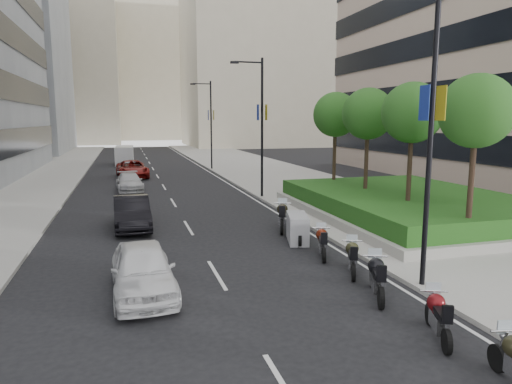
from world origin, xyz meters
name	(u,v)px	position (x,y,z in m)	size (l,w,h in m)	color
ground	(303,319)	(0.00, 0.00, 0.00)	(160.00, 160.00, 0.00)	black
sidewalk_right	(273,174)	(9.00, 30.00, 0.07)	(10.00, 100.00, 0.15)	#9E9B93
sidewalk_left	(28,183)	(-12.00, 30.00, 0.07)	(8.00, 100.00, 0.15)	#9E9B93
lane_edge	(217,177)	(3.70, 30.00, 0.01)	(0.12, 100.00, 0.01)	silver
lane_centre	(159,179)	(-1.50, 30.00, 0.01)	(0.12, 100.00, 0.01)	silver
building_cream_right	(257,55)	(22.00, 80.00, 18.00)	(28.00, 24.00, 36.00)	#B7AD93
building_cream_left	(56,65)	(-18.00, 100.00, 17.00)	(26.00, 24.00, 34.00)	#B7AD93
building_cream_centre	(145,68)	(2.00, 120.00, 19.00)	(30.00, 24.00, 38.00)	#B7AD93
planter	(409,211)	(10.00, 10.00, 0.35)	(10.00, 14.00, 0.40)	#9E9C93
hedge	(410,200)	(10.00, 10.00, 0.95)	(9.40, 13.40, 0.80)	#164B15
tree_0	(476,112)	(8.50, 4.00, 5.42)	(2.80, 2.80, 6.30)	#332319
tree_1	(412,113)	(8.50, 8.00, 5.42)	(2.80, 2.80, 6.30)	#332319
tree_2	(368,114)	(8.50, 12.00, 5.42)	(2.80, 2.80, 6.30)	#332319
tree_3	(335,115)	(8.50, 16.00, 5.42)	(2.80, 2.80, 6.30)	#332319
lamp_post_0	(427,122)	(4.14, 1.00, 5.07)	(2.34, 0.45, 9.00)	black
lamp_post_1	(260,121)	(4.14, 18.00, 5.07)	(2.34, 0.45, 9.00)	black
lamp_post_2	(210,120)	(4.14, 36.00, 5.07)	(2.34, 0.45, 9.00)	black
motorcycle_1	(438,316)	(2.67, -1.83, 0.54)	(0.95, 1.91, 1.01)	black
motorcycle_2	(377,278)	(2.60, 0.79, 0.60)	(1.05, 2.11, 1.11)	black
motorcycle_3	(352,257)	(2.92, 2.88, 0.55)	(1.02, 1.93, 1.03)	black
motorcycle_4	(322,243)	(2.73, 4.91, 0.55)	(0.89, 1.99, 1.03)	black
motorcycle_5	(297,228)	(2.60, 7.15, 0.59)	(1.26, 2.08, 1.18)	black
motorcycle_6	(282,216)	(2.69, 9.35, 0.64)	(1.07, 2.32, 1.20)	black
car_a	(143,269)	(-3.92, 2.93, 0.75)	(1.78, 4.43, 1.51)	silver
car_b	(132,213)	(-4.09, 11.63, 0.76)	(1.61, 4.61, 1.52)	black
car_c	(129,182)	(-4.06, 23.78, 0.64)	(1.79, 4.40, 1.28)	#AFAFB1
car_d	(132,169)	(-3.71, 31.78, 0.77)	(2.55, 5.53, 1.54)	maroon
delivery_van	(125,156)	(-4.34, 44.25, 0.99)	(2.12, 5.11, 2.11)	silver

